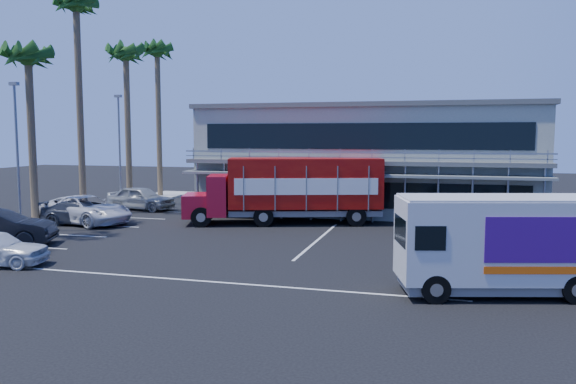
# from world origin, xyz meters

# --- Properties ---
(ground) EXTENTS (120.00, 120.00, 0.00)m
(ground) POSITION_xyz_m (0.00, 0.00, 0.00)
(ground) COLOR black
(ground) RESTS_ON ground
(building) EXTENTS (22.40, 12.00, 7.30)m
(building) POSITION_xyz_m (3.00, 14.94, 3.66)
(building) COLOR gray
(building) RESTS_ON ground
(curb_strip) EXTENTS (3.00, 32.00, 0.16)m
(curb_strip) POSITION_xyz_m (-15.00, 6.00, 0.08)
(curb_strip) COLOR #A5A399
(curb_strip) RESTS_ON ground
(palm_c) EXTENTS (2.80, 2.80, 10.75)m
(palm_c) POSITION_xyz_m (-14.90, 3.00, 9.21)
(palm_c) COLOR brown
(palm_c) RESTS_ON ground
(palm_d) EXTENTS (2.80, 2.80, 14.75)m
(palm_d) POSITION_xyz_m (-15.20, 8.00, 12.80)
(palm_d) COLOR brown
(palm_d) RESTS_ON ground
(palm_e) EXTENTS (2.80, 2.80, 12.25)m
(palm_e) POSITION_xyz_m (-14.70, 13.00, 10.57)
(palm_e) COLOR brown
(palm_e) RESTS_ON ground
(palm_f) EXTENTS (2.80, 2.80, 13.25)m
(palm_f) POSITION_xyz_m (-15.10, 18.50, 11.47)
(palm_f) COLOR brown
(palm_f) RESTS_ON ground
(light_pole_near) EXTENTS (0.50, 0.25, 8.09)m
(light_pole_near) POSITION_xyz_m (-14.20, 1.00, 4.50)
(light_pole_near) COLOR gray
(light_pole_near) RESTS_ON ground
(light_pole_far) EXTENTS (0.50, 0.25, 8.09)m
(light_pole_far) POSITION_xyz_m (-14.20, 11.00, 4.50)
(light_pole_far) COLOR gray
(light_pole_far) RESTS_ON ground
(red_truck) EXTENTS (11.89, 5.94, 3.91)m
(red_truck) POSITION_xyz_m (-0.66, 7.70, 2.15)
(red_truck) COLOR #A70D22
(red_truck) RESTS_ON ground
(white_van) EXTENTS (7.07, 3.94, 3.28)m
(white_van) POSITION_xyz_m (9.90, -4.94, 1.74)
(white_van) COLOR silver
(white_van) RESTS_ON ground
(parked_car_c) EXTENTS (6.52, 4.24, 1.67)m
(parked_car_c) POSITION_xyz_m (-12.50, 4.40, 0.83)
(parked_car_c) COLOR silver
(parked_car_c) RESTS_ON ground
(parked_car_d) EXTENTS (4.91, 2.30, 1.39)m
(parked_car_d) POSITION_xyz_m (-12.50, 4.00, 0.69)
(parked_car_d) COLOR #2F343F
(parked_car_d) RESTS_ON ground
(parked_car_e) EXTENTS (5.08, 2.48, 1.67)m
(parked_car_e) POSITION_xyz_m (-12.50, 10.80, 0.84)
(parked_car_e) COLOR gray
(parked_car_e) RESTS_ON ground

